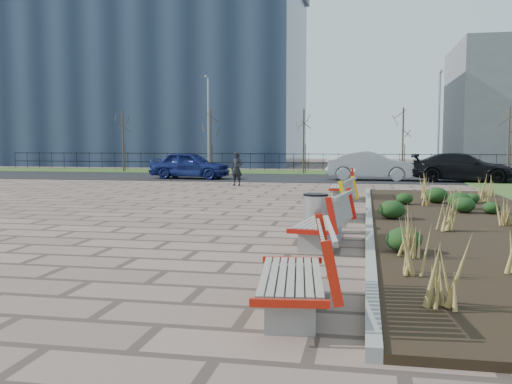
% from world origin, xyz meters
% --- Properties ---
extents(ground, '(120.00, 120.00, 0.00)m').
position_xyz_m(ground, '(0.00, 0.00, 0.00)').
color(ground, '#7C6355').
rests_on(ground, ground).
extents(planting_bed, '(4.50, 18.00, 0.10)m').
position_xyz_m(planting_bed, '(6.25, 5.00, 0.05)').
color(planting_bed, black).
rests_on(planting_bed, ground).
extents(planting_curb, '(0.16, 18.00, 0.15)m').
position_xyz_m(planting_curb, '(3.92, 5.00, 0.07)').
color(planting_curb, gray).
rests_on(planting_curb, ground).
extents(grass_verge_far, '(80.00, 5.00, 0.04)m').
position_xyz_m(grass_verge_far, '(0.00, 28.00, 0.02)').
color(grass_verge_far, '#33511E').
rests_on(grass_verge_far, ground).
extents(road, '(80.00, 7.00, 0.02)m').
position_xyz_m(road, '(0.00, 22.00, 0.01)').
color(road, black).
rests_on(road, ground).
extents(bench_a, '(1.13, 2.19, 1.00)m').
position_xyz_m(bench_a, '(3.00, -2.67, 0.50)').
color(bench_a, red).
rests_on(bench_a, ground).
extents(bench_b, '(1.17, 2.20, 1.00)m').
position_xyz_m(bench_b, '(3.00, 1.75, 0.50)').
color(bench_b, '#B9130C').
rests_on(bench_b, ground).
extents(bench_c, '(1.15, 2.20, 1.00)m').
position_xyz_m(bench_c, '(3.00, 5.99, 0.50)').
color(bench_c, '#FFB80D').
rests_on(bench_c, ground).
extents(bench_d, '(0.95, 2.12, 1.00)m').
position_xyz_m(bench_d, '(3.00, 10.78, 0.50)').
color(bench_d, red).
rests_on(bench_d, ground).
extents(litter_bin, '(0.53, 0.53, 0.83)m').
position_xyz_m(litter_bin, '(2.76, 3.40, 0.41)').
color(litter_bin, '#B2B2B7').
rests_on(litter_bin, ground).
extents(pedestrian, '(0.64, 0.51, 1.53)m').
position_xyz_m(pedestrian, '(-1.94, 16.22, 0.76)').
color(pedestrian, black).
rests_on(pedestrian, ground).
extents(car_blue, '(4.39, 2.06, 1.45)m').
position_xyz_m(car_blue, '(-5.47, 20.36, 0.75)').
color(car_blue, navy).
rests_on(car_blue, road).
extents(car_silver, '(4.53, 1.64, 1.49)m').
position_xyz_m(car_silver, '(4.09, 20.92, 0.76)').
color(car_silver, '#919498').
rests_on(car_silver, road).
extents(car_black, '(5.11, 2.61, 1.42)m').
position_xyz_m(car_black, '(8.52, 20.47, 0.73)').
color(car_black, black).
rests_on(car_black, road).
extents(tree_a, '(1.40, 1.40, 4.00)m').
position_xyz_m(tree_a, '(-12.00, 26.50, 2.04)').
color(tree_a, '#4C3D2D').
rests_on(tree_a, grass_verge_far).
extents(tree_b, '(1.40, 1.40, 4.00)m').
position_xyz_m(tree_b, '(-6.00, 26.50, 2.04)').
color(tree_b, '#4C3D2D').
rests_on(tree_b, grass_verge_far).
extents(tree_c, '(1.40, 1.40, 4.00)m').
position_xyz_m(tree_c, '(0.00, 26.50, 2.04)').
color(tree_c, '#4C3D2D').
rests_on(tree_c, grass_verge_far).
extents(tree_d, '(1.40, 1.40, 4.00)m').
position_xyz_m(tree_d, '(6.00, 26.50, 2.04)').
color(tree_d, '#4C3D2D').
rests_on(tree_d, grass_verge_far).
extents(tree_e, '(1.40, 1.40, 4.00)m').
position_xyz_m(tree_e, '(12.00, 26.50, 2.04)').
color(tree_e, '#4C3D2D').
rests_on(tree_e, grass_verge_far).
extents(lamp_west, '(0.24, 0.60, 6.00)m').
position_xyz_m(lamp_west, '(-6.00, 26.00, 3.04)').
color(lamp_west, gray).
rests_on(lamp_west, grass_verge_far).
extents(lamp_east, '(0.24, 0.60, 6.00)m').
position_xyz_m(lamp_east, '(8.00, 26.00, 3.04)').
color(lamp_east, gray).
rests_on(lamp_east, grass_verge_far).
extents(railing_fence, '(44.00, 0.10, 1.20)m').
position_xyz_m(railing_fence, '(0.00, 29.50, 0.64)').
color(railing_fence, black).
rests_on(railing_fence, grass_verge_far).
extents(building_glass, '(40.00, 14.00, 15.00)m').
position_xyz_m(building_glass, '(-22.00, 40.00, 7.50)').
color(building_glass, '#192338').
rests_on(building_glass, ground).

